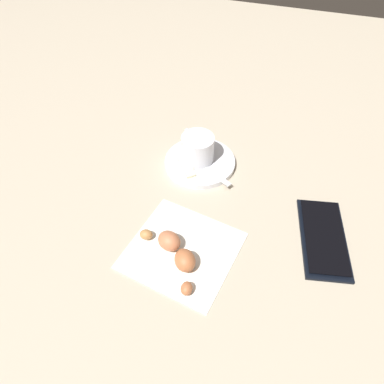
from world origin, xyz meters
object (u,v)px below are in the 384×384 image
Objects in this scene: espresso_cup at (197,148)px; sugar_packet at (186,166)px; teaspoon at (195,159)px; napkin at (182,250)px; cell_phone at (324,237)px; croissant at (175,252)px; saucer at (200,162)px.

espresso_cup is 1.22× the size of sugar_packet.
espresso_cup is 0.58× the size of teaspoon.
cell_phone is at bearing -67.17° from napkin.
espresso_cup is 0.22m from croissant.
teaspoon reaches higher than napkin.
teaspoon is at bearing 153.64° from espresso_cup.
espresso_cup is at bearing 8.08° from croissant.
cell_phone is at bearing -64.14° from croissant.
espresso_cup reaches higher than teaspoon.
croissant reaches higher than saucer.
saucer is 0.22m from croissant.
croissant is (-0.19, -0.04, 0.00)m from sugar_packet.
teaspoon reaches higher than cell_phone.
cell_phone is (0.11, -0.22, -0.01)m from croissant.
espresso_cup is 0.04m from sugar_packet.
saucer is 1.85× the size of espresso_cup.
espresso_cup is at bearing -26.36° from teaspoon.
sugar_packet is (-0.03, 0.02, 0.01)m from saucer.
napkin is 0.23m from cell_phone.
cell_phone is at bearing -114.24° from espresso_cup.
teaspoon is at bearing 8.85° from croissant.
napkin is 1.44× the size of croissant.
teaspoon is 1.13× the size of croissant.
sugar_packet is at bearing 144.50° from saucer.
saucer is 0.84× the size of napkin.
cell_phone is (-0.08, -0.26, -0.01)m from sugar_packet.
saucer is at bearing 106.37° from sugar_packet.
croissant is (-0.21, -0.03, 0.00)m from teaspoon.
saucer is 0.03m from sugar_packet.
espresso_cup is 0.27m from cell_phone.
croissant is at bearing -171.15° from teaspoon.
espresso_cup is at bearing 118.54° from sugar_packet.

